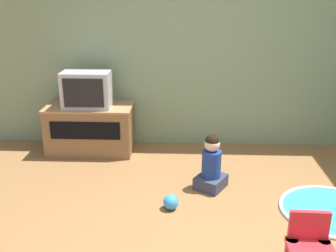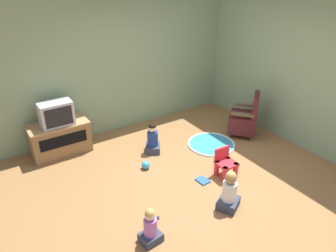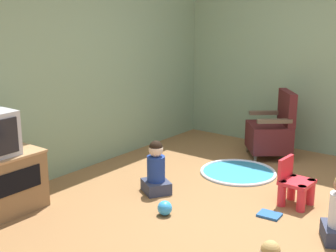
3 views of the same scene
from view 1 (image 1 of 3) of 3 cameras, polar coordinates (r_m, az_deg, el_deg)
The scene contains 6 objects.
wall_back at distance 4.84m, azimuth 4.19°, elevation 13.16°, with size 5.37×0.12×2.77m.
tv_cabinet at distance 4.88m, azimuth -11.16°, elevation -0.21°, with size 1.03×0.55×0.58m.
television at distance 4.68m, azimuth -11.71°, elevation 5.20°, with size 0.56×0.33×0.42m.
play_mat at distance 3.93m, azimuth 22.46°, elevation -11.25°, with size 0.91×0.91×0.04m.
child_watching_left at distance 3.95m, azimuth 6.31°, elevation -5.69°, with size 0.37×0.38×0.58m.
toy_ball at distance 3.65m, azimuth 0.41°, elevation -10.97°, with size 0.14×0.14×0.14m.
Camera 1 is at (-0.45, -2.50, 1.93)m, focal length 42.00 mm.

